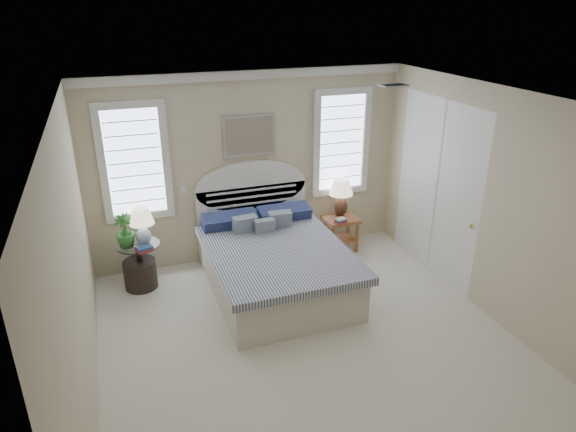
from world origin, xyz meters
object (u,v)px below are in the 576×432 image
(bed, at_px, (273,261))
(lamp_right, at_px, (341,193))
(side_table_left, at_px, (140,261))
(lamp_left, at_px, (142,223))
(floor_pot, at_px, (140,274))
(nightstand_right, at_px, (341,227))

(bed, bearing_deg, lamp_right, 31.10)
(side_table_left, relative_size, lamp_left, 1.23)
(floor_pot, xyz_separation_m, lamp_left, (0.10, -0.04, 0.75))
(side_table_left, height_order, lamp_left, lamp_left)
(nightstand_right, bearing_deg, bed, -151.97)
(bed, bearing_deg, floor_pot, 160.70)
(lamp_left, bearing_deg, nightstand_right, 2.93)
(bed, relative_size, lamp_right, 3.91)
(side_table_left, xyz_separation_m, lamp_right, (2.98, 0.21, 0.50))
(bed, xyz_separation_m, nightstand_right, (1.30, 0.69, 0.00))
(bed, relative_size, nightstand_right, 4.29)
(side_table_left, bearing_deg, lamp_right, 4.03)
(nightstand_right, height_order, lamp_right, lamp_right)
(bed, height_order, floor_pot, bed)
(bed, bearing_deg, lamp_left, 160.84)
(floor_pot, relative_size, lamp_right, 0.73)
(nightstand_right, bearing_deg, lamp_left, -177.07)
(side_table_left, bearing_deg, bed, -19.74)
(side_table_left, relative_size, floor_pot, 1.48)
(lamp_right, bearing_deg, nightstand_right, -105.33)
(lamp_left, bearing_deg, bed, -19.16)
(lamp_left, height_order, lamp_right, lamp_left)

